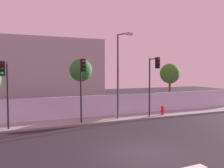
# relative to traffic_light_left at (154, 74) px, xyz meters

# --- Properties ---
(ground_plane) EXTENTS (80.00, 80.00, 0.00)m
(ground_plane) POSITION_rel_traffic_light_left_xyz_m (-5.04, -6.86, -3.80)
(ground_plane) COLOR #261F26
(sidewalk) EXTENTS (36.00, 2.40, 0.15)m
(sidewalk) POSITION_rel_traffic_light_left_xyz_m (-5.04, 1.34, -3.73)
(sidewalk) COLOR gray
(sidewalk) RESTS_ON ground
(perimeter_wall) EXTENTS (36.00, 0.18, 1.80)m
(perimeter_wall) POSITION_rel_traffic_light_left_xyz_m (-5.04, 2.63, -2.75)
(perimeter_wall) COLOR silver
(perimeter_wall) RESTS_ON sidewalk
(traffic_light_left) EXTENTS (0.35, 1.58, 5.02)m
(traffic_light_left) POSITION_rel_traffic_light_left_xyz_m (0.00, 0.00, 0.00)
(traffic_light_left) COLOR black
(traffic_light_left) RESTS_ON sidewalk
(traffic_light_center) EXTENTS (0.53, 1.69, 4.52)m
(traffic_light_center) POSITION_rel_traffic_light_left_xyz_m (-11.30, -0.10, -0.34)
(traffic_light_center) COLOR black
(traffic_light_center) RESTS_ON sidewalk
(traffic_light_right) EXTENTS (0.41, 1.40, 4.77)m
(traffic_light_right) POSITION_rel_traffic_light_left_xyz_m (-6.13, 0.08, -0.18)
(traffic_light_right) COLOR black
(traffic_light_right) RESTS_ON sidewalk
(street_lamp_curbside) EXTENTS (0.64, 1.68, 6.87)m
(street_lamp_curbside) POSITION_rel_traffic_light_left_xyz_m (-2.82, 0.69, 0.37)
(street_lamp_curbside) COLOR #4C4C51
(street_lamp_curbside) RESTS_ON sidewalk
(fire_hydrant) EXTENTS (0.44, 0.26, 0.85)m
(fire_hydrant) POSITION_rel_traffic_light_left_xyz_m (1.49, 0.79, -3.20)
(fire_hydrant) COLOR red
(fire_hydrant) RESTS_ON sidewalk
(roadside_tree_midleft) EXTENTS (1.99, 1.99, 5.13)m
(roadside_tree_midleft) POSITION_rel_traffic_light_left_xyz_m (-5.20, 3.52, 0.29)
(roadside_tree_midleft) COLOR brown
(roadside_tree_midleft) RESTS_ON ground
(roadside_tree_midright) EXTENTS (2.07, 2.07, 4.84)m
(roadside_tree_midright) POSITION_rel_traffic_light_left_xyz_m (4.34, 3.52, -0.03)
(roadside_tree_midright) COLOR brown
(roadside_tree_midright) RESTS_ON ground
(low_building_distant) EXTENTS (14.62, 6.00, 8.36)m
(low_building_distant) POSITION_rel_traffic_light_left_xyz_m (-6.13, 16.63, 0.37)
(low_building_distant) COLOR #ACACAC
(low_building_distant) RESTS_ON ground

